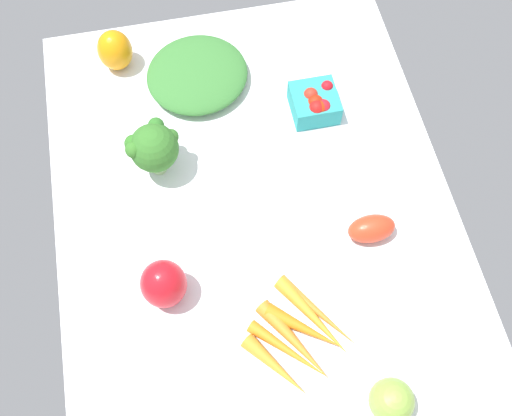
{
  "coord_description": "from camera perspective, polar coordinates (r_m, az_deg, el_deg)",
  "views": [
    {
      "loc": [
        51.88,
        -10.58,
        108.1
      ],
      "look_at": [
        0.0,
        0.0,
        4.0
      ],
      "focal_mm": 43.51,
      "sensor_mm": 36.0,
      "label": 1
    }
  ],
  "objects": [
    {
      "name": "tablecloth",
      "position": [
        1.19,
        -0.0,
        -0.65
      ],
      "size": [
        104.0,
        76.0,
        2.0
      ],
      "primitive_type": "cube",
      "color": "white",
      "rests_on": "ground"
    },
    {
      "name": "broccoli_head",
      "position": [
        1.18,
        -9.42,
        5.52
      ],
      "size": [
        9.82,
        10.25,
        12.39
      ],
      "color": "#A5CF8B",
      "rests_on": "tablecloth"
    },
    {
      "name": "bell_pepper_red",
      "position": [
        1.09,
        -8.49,
        -6.92
      ],
      "size": [
        10.81,
        10.81,
        10.18
      ],
      "primitive_type": "ellipsoid",
      "rotation": [
        0.0,
        0.0,
        0.47
      ],
      "color": "red",
      "rests_on": "tablecloth"
    },
    {
      "name": "carrot_bunch",
      "position": [
        1.09,
        4.01,
        -11.58
      ],
      "size": [
        22.02,
        20.43,
        2.98
      ],
      "color": "orange",
      "rests_on": "tablecloth"
    },
    {
      "name": "leafy_greens_clump",
      "position": [
        1.34,
        -5.43,
        12.15
      ],
      "size": [
        29.6,
        29.76,
        4.56
      ],
      "primitive_type": "ellipsoid",
      "rotation": [
        0.0,
        0.0,
        3.75
      ],
      "color": "#377633",
      "rests_on": "tablecloth"
    },
    {
      "name": "bell_pepper_orange",
      "position": [
        1.38,
        -12.84,
        13.96
      ],
      "size": [
        10.34,
        10.34,
        9.38
      ],
      "primitive_type": "ellipsoid",
      "rotation": [
        0.0,
        0.0,
        5.54
      ],
      "color": "orange",
      "rests_on": "tablecloth"
    },
    {
      "name": "roma_tomato",
      "position": [
        1.16,
        10.58,
        -1.88
      ],
      "size": [
        5.21,
        8.95,
        5.2
      ],
      "primitive_type": "ellipsoid",
      "rotation": [
        0.0,
        0.0,
        1.57
      ],
      "color": "red",
      "rests_on": "tablecloth"
    },
    {
      "name": "berry_basket",
      "position": [
        1.29,
        5.48,
        9.59
      ],
      "size": [
        9.28,
        9.28,
        6.27
      ],
      "color": "teal",
      "rests_on": "tablecloth"
    },
    {
      "name": "heirloom_tomato_green",
      "position": [
        1.06,
        12.36,
        -16.94
      ],
      "size": [
        7.41,
        7.41,
        7.41
      ],
      "primitive_type": "sphere",
      "color": "#87B044",
      "rests_on": "tablecloth"
    }
  ]
}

